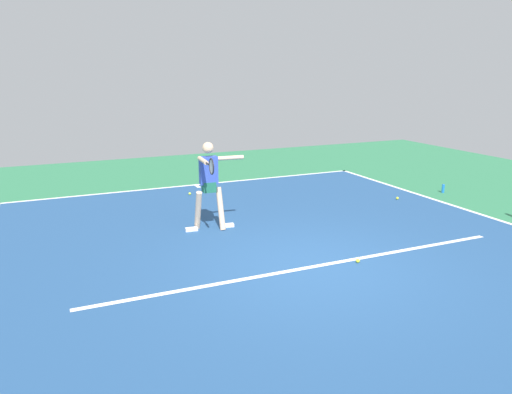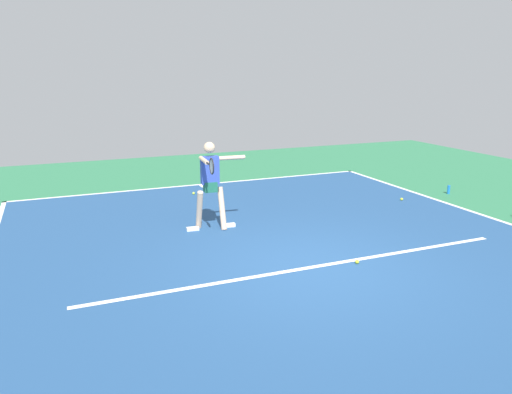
% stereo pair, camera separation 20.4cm
% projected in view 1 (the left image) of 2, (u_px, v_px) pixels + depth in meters
% --- Properties ---
extents(ground_plane, '(22.59, 22.59, 0.00)m').
position_uv_depth(ground_plane, '(313.00, 266.00, 7.87)').
color(ground_plane, '#2D754C').
extents(court_surface, '(9.76, 12.76, 0.00)m').
position_uv_depth(court_surface, '(313.00, 266.00, 7.87)').
color(court_surface, navy).
rests_on(court_surface, ground_plane).
extents(court_line_baseline_near, '(9.76, 0.10, 0.01)m').
position_uv_depth(court_line_baseline_near, '(195.00, 185.00, 13.47)').
color(court_line_baseline_near, white).
rests_on(court_line_baseline_near, ground_plane).
extents(court_line_service, '(7.32, 0.10, 0.01)m').
position_uv_depth(court_line_service, '(313.00, 267.00, 7.85)').
color(court_line_service, white).
rests_on(court_line_service, ground_plane).
extents(court_line_centre_mark, '(0.10, 0.30, 0.01)m').
position_uv_depth(court_line_centre_mark, '(198.00, 186.00, 13.29)').
color(court_line_centre_mark, white).
rests_on(court_line_centre_mark, ground_plane).
extents(tennis_player, '(1.19, 1.23, 1.74)m').
position_uv_depth(tennis_player, '(209.00, 180.00, 9.45)').
color(tennis_player, beige).
rests_on(tennis_player, ground_plane).
extents(tennis_ball_far_corner, '(0.07, 0.07, 0.07)m').
position_uv_depth(tennis_ball_far_corner, '(190.00, 194.00, 12.38)').
color(tennis_ball_far_corner, '#C6E53D').
rests_on(tennis_ball_far_corner, ground_plane).
extents(tennis_ball_near_service_line, '(0.07, 0.07, 0.07)m').
position_uv_depth(tennis_ball_near_service_line, '(397.00, 198.00, 11.93)').
color(tennis_ball_near_service_line, yellow).
rests_on(tennis_ball_near_service_line, ground_plane).
extents(tennis_ball_centre_court, '(0.07, 0.07, 0.07)m').
position_uv_depth(tennis_ball_centre_court, '(358.00, 261.00, 8.01)').
color(tennis_ball_centre_court, yellow).
rests_on(tennis_ball_centre_court, ground_plane).
extents(water_bottle, '(0.07, 0.07, 0.22)m').
position_uv_depth(water_bottle, '(443.00, 188.00, 12.59)').
color(water_bottle, blue).
rests_on(water_bottle, ground_plane).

